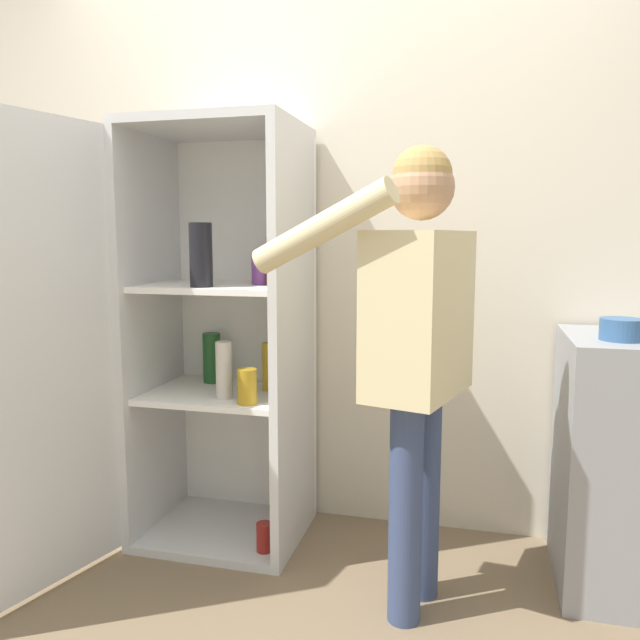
% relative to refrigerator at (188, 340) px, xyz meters
% --- Properties ---
extents(ground_plane, '(12.00, 12.00, 0.00)m').
position_rel_refrigerator_xyz_m(ground_plane, '(0.49, -0.56, -0.86)').
color(ground_plane, '#7A664C').
extents(wall_back, '(7.00, 0.06, 2.55)m').
position_rel_refrigerator_xyz_m(wall_back, '(0.49, 0.42, 0.42)').
color(wall_back, beige).
rests_on(wall_back, ground_plane).
extents(refrigerator, '(0.89, 1.20, 1.73)m').
position_rel_refrigerator_xyz_m(refrigerator, '(0.00, 0.00, 0.00)').
color(refrigerator, silver).
rests_on(refrigerator, ground_plane).
extents(person, '(0.71, 0.56, 1.56)m').
position_rel_refrigerator_xyz_m(person, '(0.94, -0.24, 0.12)').
color(person, '#384770').
rests_on(person, ground_plane).
extents(bowl, '(0.14, 0.14, 0.07)m').
position_rel_refrigerator_xyz_m(bowl, '(1.61, -0.00, 0.10)').
color(bowl, '#335B8E').
rests_on(bowl, counter).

